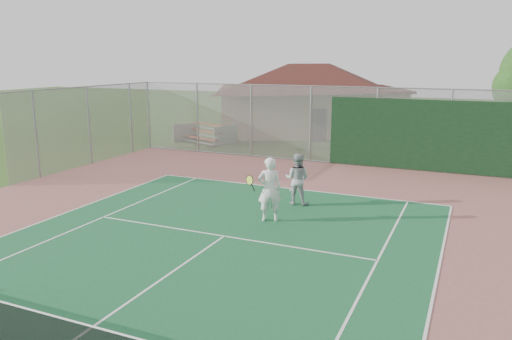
{
  "coord_description": "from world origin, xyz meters",
  "views": [
    {
      "loc": [
        5.96,
        -4.94,
        4.73
      ],
      "look_at": [
        -0.24,
        9.07,
        1.29
      ],
      "focal_mm": 35.0,
      "sensor_mm": 36.0,
      "label": 1
    }
  ],
  "objects_px": {
    "clubhouse": "(309,91)",
    "player_white_front": "(269,190)",
    "bleachers": "(205,133)",
    "player_grey_back": "(297,180)"
  },
  "relations": [
    {
      "from": "clubhouse",
      "to": "player_white_front",
      "type": "distance_m",
      "value": 18.82
    },
    {
      "from": "player_white_front",
      "to": "bleachers",
      "type": "bearing_deg",
      "value": -77.43
    },
    {
      "from": "bleachers",
      "to": "player_grey_back",
      "type": "xyz_separation_m",
      "value": [
        8.9,
        -9.56,
        0.3
      ]
    },
    {
      "from": "clubhouse",
      "to": "player_white_front",
      "type": "bearing_deg",
      "value": -99.97
    },
    {
      "from": "player_grey_back",
      "to": "player_white_front",
      "type": "bearing_deg",
      "value": 82.07
    },
    {
      "from": "clubhouse",
      "to": "player_grey_back",
      "type": "relative_size",
      "value": 8.46
    },
    {
      "from": "clubhouse",
      "to": "bleachers",
      "type": "relative_size",
      "value": 4.27
    },
    {
      "from": "bleachers",
      "to": "player_white_front",
      "type": "relative_size",
      "value": 1.75
    },
    {
      "from": "bleachers",
      "to": "player_white_front",
      "type": "xyz_separation_m",
      "value": [
        8.72,
        -11.54,
        0.41
      ]
    },
    {
      "from": "clubhouse",
      "to": "player_white_front",
      "type": "height_order",
      "value": "clubhouse"
    }
  ]
}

